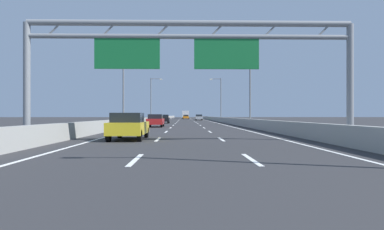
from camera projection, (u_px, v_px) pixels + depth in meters
ground_plane at (186, 120)px, 98.44m from camera, size 260.00×260.00×0.00m
lane_dash_left_1 at (135, 160)px, 10.92m from camera, size 0.16×3.00×0.01m
lane_dash_left_2 at (158, 139)px, 19.92m from camera, size 0.16×3.00×0.01m
lane_dash_left_3 at (166, 132)px, 28.92m from camera, size 0.16×3.00×0.01m
lane_dash_left_4 at (171, 128)px, 37.91m from camera, size 0.16×3.00×0.01m
lane_dash_left_5 at (173, 125)px, 46.91m from camera, size 0.16×3.00×0.01m
lane_dash_left_6 at (175, 124)px, 55.91m from camera, size 0.16×3.00×0.01m
lane_dash_left_7 at (176, 122)px, 64.91m from camera, size 0.16×3.00×0.01m
lane_dash_left_8 at (177, 122)px, 73.91m from camera, size 0.16×3.00×0.01m
lane_dash_left_9 at (178, 121)px, 82.91m from camera, size 0.16×3.00×0.01m
lane_dash_left_10 at (179, 120)px, 91.90m from camera, size 0.16×3.00×0.01m
lane_dash_left_11 at (179, 120)px, 100.90m from camera, size 0.16×3.00×0.01m
lane_dash_left_12 at (180, 119)px, 109.90m from camera, size 0.16×3.00×0.01m
lane_dash_left_13 at (180, 119)px, 118.90m from camera, size 0.16×3.00×0.01m
lane_dash_left_14 at (181, 119)px, 127.90m from camera, size 0.16×3.00×0.01m
lane_dash_left_15 at (181, 119)px, 136.89m from camera, size 0.16×3.00×0.01m
lane_dash_left_16 at (181, 118)px, 145.89m from camera, size 0.16×3.00×0.01m
lane_dash_left_17 at (181, 118)px, 154.89m from camera, size 0.16×3.00×0.01m
lane_dash_right_1 at (251, 159)px, 10.99m from camera, size 0.16×3.00×0.01m
lane_dash_right_2 at (221, 139)px, 19.99m from camera, size 0.16×3.00×0.01m
lane_dash_right_3 at (210, 132)px, 28.99m from camera, size 0.16×3.00×0.01m
lane_dash_right_4 at (204, 128)px, 37.99m from camera, size 0.16×3.00×0.01m
lane_dash_right_5 at (200, 125)px, 46.99m from camera, size 0.16×3.00×0.01m
lane_dash_right_6 at (198, 124)px, 55.99m from camera, size 0.16×3.00×0.01m
lane_dash_right_7 at (196, 122)px, 64.98m from camera, size 0.16×3.00×0.01m
lane_dash_right_8 at (195, 122)px, 73.98m from camera, size 0.16×3.00×0.01m
lane_dash_right_9 at (194, 121)px, 82.98m from camera, size 0.16×3.00×0.01m
lane_dash_right_10 at (193, 120)px, 91.98m from camera, size 0.16×3.00×0.01m
lane_dash_right_11 at (192, 120)px, 100.98m from camera, size 0.16×3.00×0.01m
lane_dash_right_12 at (191, 119)px, 109.97m from camera, size 0.16×3.00×0.01m
lane_dash_right_13 at (191, 119)px, 118.97m from camera, size 0.16×3.00×0.01m
lane_dash_right_14 at (190, 119)px, 127.97m from camera, size 0.16×3.00×0.01m
lane_dash_right_15 at (190, 119)px, 136.97m from camera, size 0.16×3.00×0.01m
lane_dash_right_16 at (190, 118)px, 145.97m from camera, size 0.16×3.00×0.01m
lane_dash_right_17 at (189, 118)px, 154.96m from camera, size 0.16×3.00×0.01m
edge_line_left at (164, 121)px, 86.33m from camera, size 0.16×176.00×0.01m
edge_line_right at (207, 121)px, 86.55m from camera, size 0.16×176.00×0.01m
barrier_left at (163, 118)px, 108.29m from camera, size 0.45×220.00×0.95m
barrier_right at (208, 118)px, 108.58m from camera, size 0.45×220.00×0.95m
sign_gantry at (187, 49)px, 18.48m from camera, size 17.31×0.36×6.36m
streetlamp_left_mid at (125, 82)px, 42.68m from camera, size 2.58×0.28×9.50m
streetlamp_right_mid at (248, 82)px, 42.98m from camera, size 2.58×0.28×9.50m
streetlamp_left_far at (152, 97)px, 77.39m from camera, size 2.58×0.28×9.50m
streetlamp_right_far at (220, 97)px, 77.70m from camera, size 2.58×0.28×9.50m
orange_car at (186, 117)px, 113.90m from camera, size 1.87×4.22×1.45m
black_car at (164, 119)px, 58.88m from camera, size 1.73×4.48×1.45m
yellow_car at (129, 126)px, 19.84m from camera, size 1.84×4.33×1.51m
silver_car at (199, 117)px, 92.26m from camera, size 1.81×4.37×1.51m
green_car at (199, 117)px, 98.31m from camera, size 1.71×4.17×1.49m
red_car at (156, 120)px, 40.67m from camera, size 1.79×4.34×1.47m
box_truck at (186, 114)px, 135.03m from camera, size 2.43×8.24×2.98m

